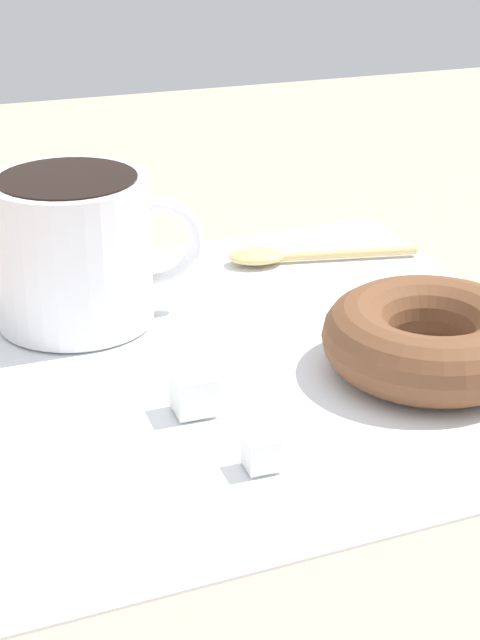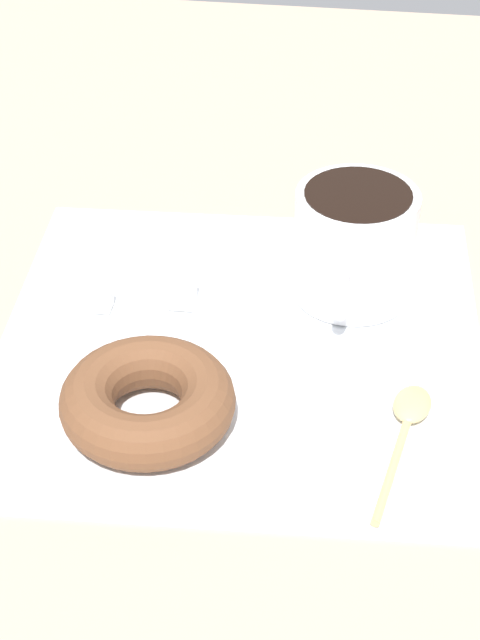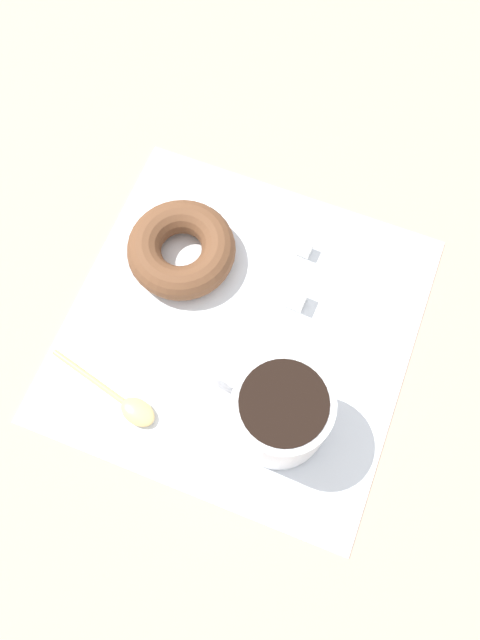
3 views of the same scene
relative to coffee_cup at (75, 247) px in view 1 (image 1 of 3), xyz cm
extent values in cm
cube|color=tan|center=(-6.42, -4.45, -5.59)|extent=(120.00, 120.00, 2.00)
cube|color=white|center=(-7.24, -7.06, -4.44)|extent=(35.13, 35.13, 0.30)
cylinder|color=white|center=(0.02, 0.19, -0.19)|extent=(8.74, 8.74, 8.19)
cylinder|color=black|center=(0.02, 0.19, 3.70)|extent=(7.54, 7.54, 0.60)
torus|color=white|center=(-0.38, -4.62, -0.19)|extent=(1.35, 5.54, 5.49)
torus|color=brown|center=(-11.86, -15.68, -2.55)|extent=(11.07, 11.07, 3.48)
ellipsoid|color=#D8B772|center=(4.63, -12.25, -3.84)|extent=(3.03, 3.99, 0.90)
cylinder|color=#D8B772|center=(3.56, -17.84, -4.01)|extent=(2.33, 9.43, 0.56)
cube|color=white|center=(-12.05, -3.09, -3.32)|extent=(1.93, 1.93, 1.93)
cube|color=white|center=(-17.67, -3.96, -3.55)|extent=(1.47, 1.47, 1.47)
camera|label=1|loc=(-54.62, 9.19, 21.12)|focal=60.00mm
camera|label=2|loc=(0.74, -63.99, 42.15)|focal=60.00mm
camera|label=3|loc=(12.13, 1.71, 53.98)|focal=35.00mm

